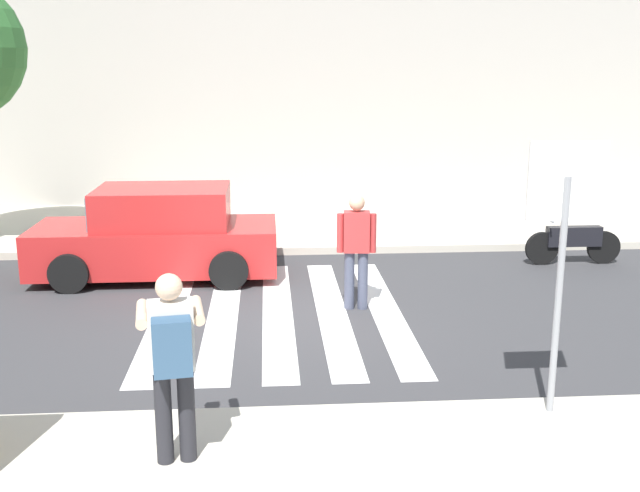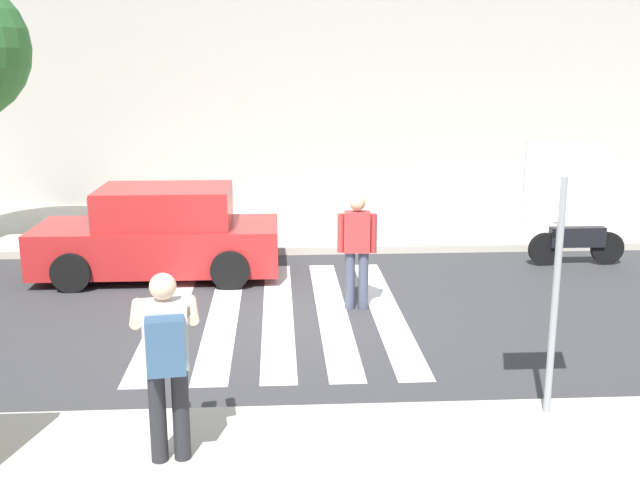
% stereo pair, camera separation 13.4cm
% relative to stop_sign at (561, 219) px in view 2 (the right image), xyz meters
% --- Properties ---
extents(ground_plane, '(120.00, 120.00, 0.00)m').
position_rel_stop_sign_xyz_m(ground_plane, '(-2.71, 3.48, -2.13)').
color(ground_plane, '#38383A').
extents(sidewalk_far, '(60.00, 4.80, 0.14)m').
position_rel_stop_sign_xyz_m(sidewalk_far, '(-2.71, 9.48, -2.06)').
color(sidewalk_far, beige).
rests_on(sidewalk_far, ground).
extents(building_facade_far, '(56.00, 4.00, 5.25)m').
position_rel_stop_sign_xyz_m(building_facade_far, '(-2.71, 13.88, 0.49)').
color(building_facade_far, '#ADA89E').
rests_on(building_facade_far, ground).
extents(crosswalk_stripe_0, '(0.44, 5.20, 0.01)m').
position_rel_stop_sign_xyz_m(crosswalk_stripe_0, '(-4.31, 3.68, -2.13)').
color(crosswalk_stripe_0, silver).
rests_on(crosswalk_stripe_0, ground).
extents(crosswalk_stripe_1, '(0.44, 5.20, 0.01)m').
position_rel_stop_sign_xyz_m(crosswalk_stripe_1, '(-3.51, 3.68, -2.13)').
color(crosswalk_stripe_1, silver).
rests_on(crosswalk_stripe_1, ground).
extents(crosswalk_stripe_2, '(0.44, 5.20, 0.01)m').
position_rel_stop_sign_xyz_m(crosswalk_stripe_2, '(-2.71, 3.68, -2.13)').
color(crosswalk_stripe_2, silver).
rests_on(crosswalk_stripe_2, ground).
extents(crosswalk_stripe_3, '(0.44, 5.20, 0.01)m').
position_rel_stop_sign_xyz_m(crosswalk_stripe_3, '(-1.91, 3.68, -2.13)').
color(crosswalk_stripe_3, silver).
rests_on(crosswalk_stripe_3, ground).
extents(crosswalk_stripe_4, '(0.44, 5.20, 0.01)m').
position_rel_stop_sign_xyz_m(crosswalk_stripe_4, '(-1.11, 3.68, -2.13)').
color(crosswalk_stripe_4, silver).
rests_on(crosswalk_stripe_4, ground).
extents(stop_sign, '(0.76, 0.08, 2.73)m').
position_rel_stop_sign_xyz_m(stop_sign, '(0.00, 0.00, 0.00)').
color(stop_sign, gray).
rests_on(stop_sign, sidewalk_near).
extents(photographer_with_backpack, '(0.66, 0.90, 1.72)m').
position_rel_stop_sign_xyz_m(photographer_with_backpack, '(-3.67, -0.76, -0.97)').
color(photographer_with_backpack, '#232328').
rests_on(photographer_with_backpack, sidewalk_near).
extents(pedestrian_crossing, '(0.58, 0.27, 1.72)m').
position_rel_stop_sign_xyz_m(pedestrian_crossing, '(-1.54, 3.80, -1.16)').
color(pedestrian_crossing, '#474C60').
rests_on(pedestrian_crossing, ground).
extents(parked_car_red, '(4.10, 1.92, 1.55)m').
position_rel_stop_sign_xyz_m(parked_car_red, '(-4.71, 5.78, -1.41)').
color(parked_car_red, red).
rests_on(parked_car_red, ground).
extents(motorcycle, '(1.76, 0.60, 0.87)m').
position_rel_stop_sign_xyz_m(motorcycle, '(2.73, 6.08, -1.72)').
color(motorcycle, black).
rests_on(motorcycle, ground).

